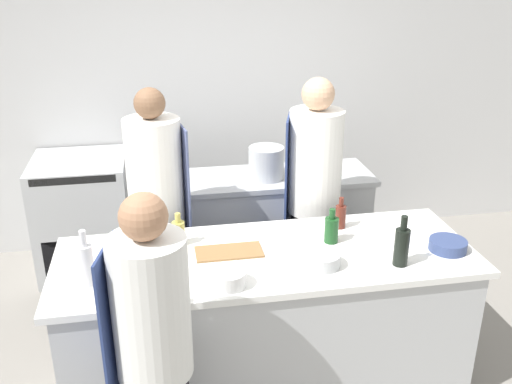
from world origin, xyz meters
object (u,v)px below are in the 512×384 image
bottle_olive_oil (402,246)px  bottle_cooking_oil (179,232)px  bowl_mixing_large (228,278)px  bottle_wine (331,229)px  oven_range (84,215)px  cup (145,259)px  bottle_vinegar (86,263)px  chef_at_stove (158,215)px  stockpot (266,163)px  chef_at_pass_far (313,201)px  bowl_prep_small (448,245)px  chef_at_prep_near (154,358)px  bowl_ceramic_blue (322,260)px  bottle_sauce (341,216)px

bottle_olive_oil → bottle_cooking_oil: size_ratio=1.47×
bowl_mixing_large → bottle_wine: bearing=29.5°
bottle_wine → bottle_cooking_oil: bearing=171.7°
oven_range → cup: bearing=-72.6°
bottle_vinegar → bowl_mixing_large: bottle_vinegar is taller
bottle_cooking_oil → bottle_wine: bearing=-8.3°
oven_range → bowl_mixing_large: (0.97, -2.01, 0.47)m
bottle_vinegar → bottle_wine: 1.43m
chef_at_stove → bowl_mixing_large: bearing=9.2°
cup → stockpot: stockpot is taller
bottle_vinegar → oven_range: bearing=97.4°
stockpot → chef_at_pass_far: bearing=-60.5°
bowl_prep_small → stockpot: 1.59m
oven_range → chef_at_prep_near: chef_at_prep_near is taller
chef_at_stove → cup: 0.78m
bottle_olive_oil → bowl_prep_small: size_ratio=1.36×
oven_range → bowl_ceramic_blue: 2.47m
chef_at_pass_far → bowl_prep_small: chef_at_pass_far is taller
bottle_wine → bowl_mixing_large: (-0.68, -0.39, -0.04)m
bowl_mixing_large → stockpot: bearing=71.6°
oven_range → bottle_olive_oil: 2.82m
oven_range → bottle_sauce: bottle_sauce is taller
chef_at_prep_near → chef_at_stove: size_ratio=0.93×
bottle_wine → cup: 1.12m
oven_range → bottle_cooking_oil: bearing=-63.6°
bottle_olive_oil → bowl_ceramic_blue: size_ratio=1.45×
bottle_cooking_oil → bottle_sauce: bottle_sauce is taller
oven_range → bowl_prep_small: (2.30, -1.85, 0.45)m
bowl_ceramic_blue → bowl_mixing_large: bearing=-168.2°
bowl_prep_small → cup: bearing=176.2°
chef_at_prep_near → bottle_sauce: size_ratio=7.91×
bowl_ceramic_blue → oven_range: bearing=128.7°
cup → bottle_vinegar: bearing=-157.1°
stockpot → bottle_sauce: bearing=-72.9°
chef_at_stove → bottle_wine: size_ratio=8.11×
chef_at_prep_near → bottle_cooking_oil: (0.17, 0.93, 0.17)m
bowl_mixing_large → bowl_ceramic_blue: bearing=11.8°
chef_at_prep_near → stockpot: size_ratio=5.96×
oven_range → bottle_cooking_oil: (0.74, -1.49, 0.50)m
bowl_prep_small → stockpot: bearing=121.2°
bowl_mixing_large → cup: (-0.43, 0.27, 0.01)m
chef_at_stove → bowl_prep_small: bearing=53.0°
bottle_wine → cup: bottle_wine is taller
chef_at_prep_near → bottle_sauce: 1.56m
chef_at_prep_near → bowl_ceramic_blue: chef_at_prep_near is taller
bottle_wine → bowl_prep_small: size_ratio=0.99×
bottle_vinegar → cup: bearing=22.9°
chef_at_prep_near → bottle_sauce: chef_at_prep_near is taller
bottle_cooking_oil → stockpot: 1.24m
bowl_prep_small → bottle_cooking_oil: bearing=167.1°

